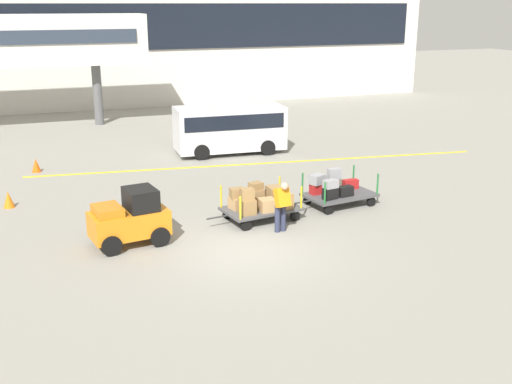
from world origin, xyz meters
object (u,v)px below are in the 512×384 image
object	(u,v)px
baggage_handler	(282,204)
safety_cone_near	(36,165)
baggage_cart_middle	(335,190)
safety_cone_far	(9,199)
baggage_tug	(130,219)
baggage_cart_lead	(260,202)
shuttle_van	(230,126)

from	to	relation	value
baggage_handler	safety_cone_near	world-z (taller)	baggage_handler
baggage_cart_middle	safety_cone_far	distance (m)	10.79
baggage_tug	safety_cone_far	size ratio (longest dim) A/B	4.07
baggage_cart_lead	shuttle_van	xyz separation A→B (m)	(1.93, 8.83, 0.66)
baggage_cart_middle	shuttle_van	world-z (taller)	shuttle_van
baggage_handler	baggage_tug	bearing A→B (deg)	172.02
baggage_cart_middle	baggage_cart_lead	bearing A→B (deg)	-170.45
baggage_cart_middle	safety_cone_far	bearing A→B (deg)	160.52
safety_cone_far	shuttle_van	bearing A→B (deg)	27.20
baggage_tug	baggage_cart_lead	world-z (taller)	baggage_tug
baggage_cart_lead	baggage_handler	bearing A→B (deg)	-80.53
safety_cone_near	safety_cone_far	bearing A→B (deg)	-102.76
baggage_cart_lead	safety_cone_far	distance (m)	8.39
baggage_cart_lead	baggage_cart_middle	xyz separation A→B (m)	(2.85, 0.48, -0.04)
baggage_tug	baggage_handler	world-z (taller)	baggage_tug
baggage_cart_lead	baggage_handler	xyz separation A→B (m)	(0.20, -1.21, 0.29)
baggage_cart_middle	shuttle_van	distance (m)	8.43
baggage_cart_lead	shuttle_van	distance (m)	9.06
baggage_cart_middle	shuttle_van	size ratio (longest dim) A/B	0.63
baggage_cart_lead	safety_cone_far	bearing A→B (deg)	150.91
baggage_cart_middle	safety_cone_near	xyz separation A→B (m)	(-9.18, 7.98, -0.27)
shuttle_van	baggage_handler	bearing A→B (deg)	-99.77
baggage_cart_middle	shuttle_van	xyz separation A→B (m)	(-0.92, 8.35, 0.69)
safety_cone_near	safety_cone_far	xyz separation A→B (m)	(-0.99, -4.38, 0.00)
baggage_cart_middle	baggage_handler	xyz separation A→B (m)	(-2.65, -1.68, 0.32)
baggage_handler	safety_cone_near	xyz separation A→B (m)	(-6.53, 9.67, -0.59)
baggage_cart_middle	safety_cone_near	distance (m)	12.17
baggage_tug	baggage_handler	xyz separation A→B (m)	(4.30, -0.60, 0.11)
baggage_handler	shuttle_van	distance (m)	10.19
baggage_tug	safety_cone_near	xyz separation A→B (m)	(-2.24, 9.06, -0.48)
baggage_cart_lead	baggage_cart_middle	distance (m)	2.89
baggage_cart_middle	baggage_handler	bearing A→B (deg)	-147.50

